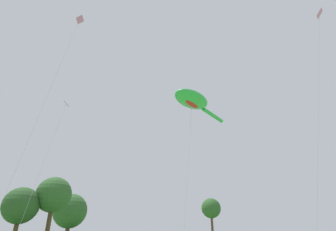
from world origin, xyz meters
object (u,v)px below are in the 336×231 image
object	(u,v)px
tree_broad_distant	(70,211)
small_kite_diamond_red	(62,115)
small_kite_stunt_black	(319,35)
tree_pine_center	(21,206)
small_kite_streamer_purple	(75,32)
big_show_kite	(193,101)
tree_oak_right	(54,195)
tree_shrub_far	(211,208)

from	to	relation	value
tree_broad_distant	small_kite_diamond_red	bearing A→B (deg)	-95.58
small_kite_stunt_black	tree_pine_center	size ratio (longest dim) A/B	1.97
small_kite_stunt_black	small_kite_diamond_red	bearing A→B (deg)	24.32
small_kite_stunt_black	tree_broad_distant	size ratio (longest dim) A/B	1.65
small_kite_streamer_purple	small_kite_stunt_black	bearing A→B (deg)	146.72
big_show_kite	small_kite_streamer_purple	size ratio (longest dim) A/B	0.64
small_kite_diamond_red	tree_oak_right	xyz separation A→B (m)	(0.06, 22.05, -6.06)
tree_shrub_far	tree_pine_center	distance (m)	43.66
small_kite_stunt_black	tree_shrub_far	bearing A→B (deg)	-38.79
small_kite_diamond_red	small_kite_stunt_black	world-z (taller)	small_kite_stunt_black
tree_oak_right	small_kite_diamond_red	bearing A→B (deg)	-90.17
tree_shrub_far	tree_oak_right	distance (m)	38.95
small_kite_diamond_red	small_kite_streamer_purple	bearing A→B (deg)	-59.01
big_show_kite	small_kite_diamond_red	xyz separation A→B (m)	(-13.01, 6.75, -1.00)
big_show_kite	small_kite_streamer_purple	bearing A→B (deg)	-39.16
tree_shrub_far	tree_oak_right	xyz separation A→B (m)	(-37.56, -10.30, 0.33)
big_show_kite	tree_shrub_far	bearing A→B (deg)	-152.57
tree_oak_right	big_show_kite	bearing A→B (deg)	-65.79
small_kite_streamer_purple	tree_pine_center	xyz separation A→B (m)	(-4.45, 25.85, -15.94)
small_kite_diamond_red	small_kite_stunt_black	size ratio (longest dim) A/B	0.92
small_kite_diamond_red	tree_oak_right	size ratio (longest dim) A/B	1.45
big_show_kite	small_kite_streamer_purple	xyz separation A→B (m)	(-13.11, 2.02, 6.88)
big_show_kite	small_kite_streamer_purple	distance (m)	14.94
tree_broad_distant	tree_shrub_far	distance (m)	34.50
small_kite_stunt_black	tree_pine_center	xyz separation A→B (m)	(-21.56, 40.45, -9.13)
small_kite_stunt_black	tree_broad_distant	xyz separation A→B (m)	(-13.18, 58.60, -8.48)
small_kite_diamond_red	tree_oak_right	distance (m)	22.87
tree_oak_right	tree_broad_distant	bearing A→B (deg)	77.64
big_show_kite	small_kite_stunt_black	bearing A→B (deg)	77.27
small_kite_diamond_red	small_kite_stunt_black	xyz separation A→B (m)	(17.02, -19.33, 1.07)
tree_pine_center	small_kite_streamer_purple	bearing A→B (deg)	-80.24
big_show_kite	small_kite_stunt_black	xyz separation A→B (m)	(4.00, -12.58, 0.07)
tree_oak_right	tree_shrub_far	bearing A→B (deg)	15.33
tree_broad_distant	tree_shrub_far	xyz separation A→B (m)	(33.79, -6.92, 1.02)
small_kite_stunt_black	tree_shrub_far	size ratio (longest dim) A/B	1.71
big_show_kite	tree_shrub_far	world-z (taller)	big_show_kite
small_kite_streamer_purple	tree_oak_right	xyz separation A→B (m)	(0.16, 26.77, -13.94)
small_kite_diamond_red	small_kite_streamer_purple	xyz separation A→B (m)	(-0.09, -4.73, 7.88)
small_kite_stunt_black	tree_pine_center	world-z (taller)	small_kite_stunt_black
small_kite_streamer_purple	tree_shrub_far	xyz separation A→B (m)	(37.72, 37.07, -14.27)
big_show_kite	tree_broad_distant	size ratio (longest dim) A/B	1.51
small_kite_streamer_purple	tree_broad_distant	size ratio (longest dim) A/B	2.36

